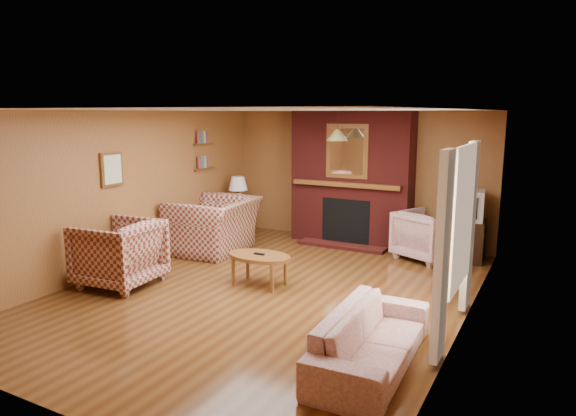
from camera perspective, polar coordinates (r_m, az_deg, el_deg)
The scene contains 20 objects.
floor at distance 7.00m, azimuth -2.22°, elevation -9.23°, with size 6.50×6.50×0.00m, color #48260F.
ceiling at distance 6.58m, azimuth -2.37°, elevation 10.83°, with size 6.50×6.50×0.00m, color silver.
wall_back at distance 9.60m, azimuth 7.62°, elevation 3.48°, with size 6.50×6.50×0.00m, color #945F2D.
wall_front at distance 4.29m, azimuth -25.04°, elevation -6.26°, with size 6.50×6.50×0.00m, color #945F2D.
wall_left at distance 8.23m, azimuth -17.48°, elevation 1.91°, with size 6.50×6.50×0.00m, color #945F2D.
wall_right at distance 5.85m, azimuth 19.32°, elevation -1.57°, with size 6.50×6.50×0.00m, color #945F2D.
fireplace at distance 9.35m, azimuth 7.04°, elevation 3.20°, with size 2.20×0.82×2.40m.
window_right at distance 5.68m, azimuth 18.48°, elevation -2.63°, with size 0.10×1.85×2.00m.
bookshelf at distance 9.56m, azimuth -9.21°, elevation 6.22°, with size 0.09×0.55×0.71m.
botanical_print at distance 7.96m, azimuth -18.99°, elevation 4.09°, with size 0.05×0.40×0.50m.
pendant_light at distance 8.65m, azimuth 5.50°, elevation 8.08°, with size 0.36×0.36×0.48m.
plaid_loveseat at distance 8.91m, azimuth -8.23°, elevation -1.91°, with size 1.41×1.23×0.92m, color maroon.
plaid_armchair at distance 7.48m, azimuth -18.29°, elevation -4.78°, with size 0.98×1.01×0.92m, color maroon.
floral_sofa at distance 5.06m, azimuth 9.27°, elevation -14.12°, with size 1.84×0.72×0.54m, color beige.
floral_armchair at distance 8.66m, azimuth 15.19°, elevation -2.94°, with size 0.85×0.88×0.80m, color beige.
coffee_table at distance 7.12m, azimuth -3.20°, elevation -5.60°, with size 0.93×0.58×0.46m.
side_table at distance 10.00m, azimuth -5.50°, elevation -1.56°, with size 0.41×0.41×0.55m, color brown.
table_lamp at distance 9.89m, azimuth -5.56°, elevation 1.95°, with size 0.37×0.37×0.61m.
tv_stand at distance 8.80m, azimuth 19.01°, elevation -3.38°, with size 0.61×0.56×0.67m, color black.
crt_tv at distance 8.68m, azimuth 19.23°, elevation 0.31°, with size 0.57×0.57×0.48m.
Camera 1 is at (3.35, -5.67, 2.37)m, focal length 32.00 mm.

